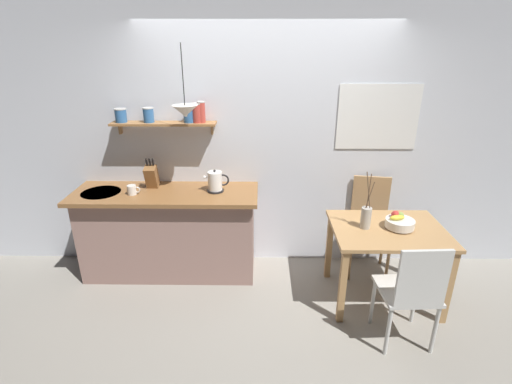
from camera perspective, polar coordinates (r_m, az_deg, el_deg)
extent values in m
plane|color=gray|center=(3.90, 1.47, -14.47)|extent=(14.00, 14.00, 0.00)
cube|color=silver|center=(3.92, 4.50, 7.60)|extent=(6.80, 0.10, 2.70)
cube|color=white|center=(3.97, 17.96, 10.68)|extent=(0.80, 0.01, 0.64)
cube|color=silver|center=(3.98, 17.95, 10.70)|extent=(0.74, 0.01, 0.58)
cube|color=gray|center=(4.05, -12.91, -6.24)|extent=(1.74, 0.52, 0.89)
cube|color=brown|center=(3.84, -13.55, -0.25)|extent=(1.83, 0.63, 0.04)
cylinder|color=#B7BABF|center=(4.02, -22.37, -0.10)|extent=(0.38, 0.38, 0.01)
cube|color=#9E6B3D|center=(3.83, -13.78, 10.02)|extent=(1.02, 0.18, 0.02)
cube|color=#99754C|center=(4.05, -19.83, 9.11)|extent=(0.02, 0.06, 0.12)
cube|color=#99754C|center=(3.83, -6.63, 9.57)|extent=(0.02, 0.06, 0.12)
cylinder|color=#3366A3|center=(3.94, -19.74, 10.76)|extent=(0.11, 0.11, 0.12)
cylinder|color=silver|center=(3.93, -19.86, 11.71)|extent=(0.11, 0.11, 0.01)
cylinder|color=#3366A3|center=(3.85, -15.92, 11.05)|extent=(0.10, 0.10, 0.13)
cylinder|color=silver|center=(3.84, -16.03, 12.10)|extent=(0.11, 0.11, 0.01)
cylinder|color=#3366A3|center=(3.76, -10.09, 11.37)|extent=(0.10, 0.10, 0.14)
cylinder|color=silver|center=(3.75, -10.17, 12.52)|extent=(0.11, 0.11, 0.01)
cylinder|color=#BC4238|center=(3.74, -8.86, 11.67)|extent=(0.10, 0.10, 0.18)
cylinder|color=silver|center=(3.73, -8.94, 13.09)|extent=(0.11, 0.11, 0.01)
cylinder|color=#BC4238|center=(3.73, -8.26, 11.80)|extent=(0.08, 0.08, 0.19)
cylinder|color=silver|center=(3.72, -8.34, 13.32)|extent=(0.08, 0.08, 0.01)
cube|color=tan|center=(3.62, 19.38, -5.40)|extent=(1.00, 0.78, 0.03)
cube|color=tan|center=(3.41, 12.92, -13.78)|extent=(0.06, 0.06, 0.71)
cube|color=tan|center=(3.70, 27.07, -12.73)|extent=(0.06, 0.06, 0.71)
cube|color=tan|center=(3.97, 10.98, -8.08)|extent=(0.06, 0.06, 0.71)
cube|color=tan|center=(4.23, 23.22, -7.64)|extent=(0.06, 0.06, 0.71)
cube|color=silver|center=(3.33, 21.78, -13.68)|extent=(0.45, 0.44, 0.03)
cube|color=silver|center=(3.05, 23.89, -11.89)|extent=(0.38, 0.05, 0.47)
cylinder|color=silver|center=(3.67, 22.85, -14.82)|extent=(0.03, 0.03, 0.45)
cylinder|color=silver|center=(3.53, 17.21, -15.50)|extent=(0.03, 0.03, 0.45)
cylinder|color=silver|center=(3.42, 25.40, -18.28)|extent=(0.03, 0.03, 0.45)
cylinder|color=silver|center=(3.27, 19.32, -19.23)|extent=(0.03, 0.03, 0.45)
cube|color=tan|center=(4.11, 16.72, -5.98)|extent=(0.49, 0.49, 0.03)
cube|color=tan|center=(4.17, 16.85, -1.25)|extent=(0.38, 0.09, 0.54)
cylinder|color=tan|center=(4.04, 14.00, -10.02)|extent=(0.03, 0.03, 0.45)
cylinder|color=tan|center=(4.09, 19.24, -10.21)|extent=(0.03, 0.03, 0.45)
cylinder|color=tan|center=(4.35, 13.69, -7.50)|extent=(0.03, 0.03, 0.45)
cylinder|color=tan|center=(4.40, 18.54, -7.71)|extent=(0.03, 0.03, 0.45)
cylinder|color=silver|center=(3.64, 20.81, -5.05)|extent=(0.11, 0.11, 0.01)
cylinder|color=silver|center=(3.62, 20.90, -4.44)|extent=(0.25, 0.25, 0.07)
ellipsoid|color=yellow|center=(3.59, 20.54, -3.64)|extent=(0.15, 0.09, 0.04)
sphere|color=red|center=(3.62, 20.31, -3.24)|extent=(0.07, 0.07, 0.07)
sphere|color=#8EA84C|center=(3.63, 20.94, -3.32)|extent=(0.07, 0.07, 0.07)
cylinder|color=#B7B2A8|center=(3.51, 16.26, -3.77)|extent=(0.09, 0.09, 0.20)
cylinder|color=brown|center=(3.40, 16.62, 0.27)|extent=(0.07, 0.01, 0.34)
cylinder|color=brown|center=(3.42, 16.72, 0.14)|extent=(0.01, 0.01, 0.32)
cylinder|color=brown|center=(3.43, 16.84, -0.45)|extent=(0.06, 0.02, 0.24)
cylinder|color=black|center=(3.76, -6.15, 0.24)|extent=(0.16, 0.16, 0.02)
cylinder|color=white|center=(3.72, -6.21, 1.68)|extent=(0.14, 0.14, 0.18)
sphere|color=black|center=(3.68, -6.28, 3.20)|extent=(0.02, 0.02, 0.02)
cone|color=white|center=(3.72, -7.58, 2.22)|extent=(0.04, 0.04, 0.04)
torus|color=black|center=(3.71, -5.00, 1.82)|extent=(0.12, 0.02, 0.12)
cube|color=brown|center=(3.93, -15.49, 2.26)|extent=(0.11, 0.17, 0.24)
cylinder|color=black|center=(3.88, -16.22, 4.38)|extent=(0.02, 0.04, 0.08)
cylinder|color=black|center=(3.87, -15.76, 4.39)|extent=(0.02, 0.04, 0.08)
cylinder|color=black|center=(3.86, -15.31, 4.39)|extent=(0.02, 0.04, 0.08)
cylinder|color=white|center=(3.84, -18.25, 0.31)|extent=(0.09, 0.09, 0.09)
torus|color=white|center=(3.82, -17.53, 0.33)|extent=(0.06, 0.01, 0.06)
cylinder|color=black|center=(3.44, -11.02, 16.99)|extent=(0.01, 0.01, 0.51)
cone|color=silver|center=(3.48, -10.65, 11.96)|extent=(0.23, 0.23, 0.10)
sphere|color=white|center=(3.49, -10.62, 11.47)|extent=(0.04, 0.04, 0.04)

